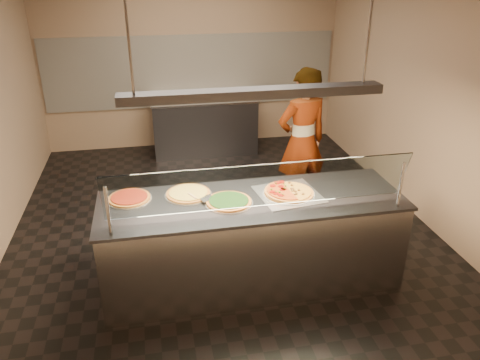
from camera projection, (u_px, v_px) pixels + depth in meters
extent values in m
cube|color=black|center=(222.00, 225.00, 5.85)|extent=(5.00, 6.00, 0.02)
cube|color=#957A60|center=(192.00, 59.00, 7.89)|extent=(5.00, 0.02, 3.00)
cube|color=#957A60|center=(306.00, 259.00, 2.53)|extent=(5.00, 0.02, 3.00)
cube|color=#957A60|center=(424.00, 96.00, 5.65)|extent=(0.02, 6.00, 3.00)
cube|color=silver|center=(193.00, 71.00, 7.95)|extent=(4.90, 0.02, 1.20)
cube|color=#B7B7BC|center=(252.00, 242.00, 4.63)|extent=(2.86, 0.90, 0.90)
cube|color=#414146|center=(252.00, 201.00, 4.43)|extent=(2.90, 0.94, 0.03)
cylinder|color=#B7B7BC|center=(108.00, 211.00, 3.75)|extent=(0.03, 0.03, 0.44)
cylinder|color=#B7B7BC|center=(401.00, 185.00, 4.20)|extent=(0.03, 0.03, 0.44)
cube|color=white|center=(261.00, 186.00, 4.00)|extent=(2.66, 0.18, 0.47)
cube|color=silver|center=(289.00, 194.00, 4.52)|extent=(0.64, 0.64, 0.01)
cylinder|color=silver|center=(289.00, 193.00, 4.52)|extent=(0.51, 0.51, 0.01)
cylinder|color=#6D0C05|center=(282.00, 182.00, 4.65)|extent=(0.06, 0.06, 0.01)
cylinder|color=#6D0C05|center=(277.00, 182.00, 4.63)|extent=(0.06, 0.06, 0.01)
cylinder|color=#6D0C05|center=(281.00, 186.00, 4.56)|extent=(0.06, 0.06, 0.01)
cylinder|color=#6D0C05|center=(273.00, 185.00, 4.57)|extent=(0.06, 0.06, 0.01)
cylinder|color=#6D0C05|center=(284.00, 188.00, 4.51)|extent=(0.06, 0.06, 0.01)
cylinder|color=#6D0C05|center=(282.00, 189.00, 4.49)|extent=(0.06, 0.06, 0.01)
cylinder|color=#6D0C05|center=(272.00, 191.00, 4.45)|extent=(0.06, 0.06, 0.01)
cylinder|color=#6D0C05|center=(276.00, 193.00, 4.42)|extent=(0.06, 0.06, 0.01)
cylinder|color=#6D0C05|center=(281.00, 195.00, 4.38)|extent=(0.06, 0.06, 0.01)
cube|color=#19590F|center=(286.00, 185.00, 4.56)|extent=(0.02, 0.02, 0.01)
cube|color=#19590F|center=(276.00, 183.00, 4.62)|extent=(0.02, 0.02, 0.01)
cube|color=#19590F|center=(285.00, 188.00, 4.51)|extent=(0.02, 0.01, 0.01)
cube|color=#19590F|center=(271.00, 189.00, 4.49)|extent=(0.02, 0.02, 0.01)
cube|color=#19590F|center=(276.00, 192.00, 4.44)|extent=(0.01, 0.02, 0.01)
cube|color=#19590F|center=(279.00, 192.00, 4.44)|extent=(0.01, 0.02, 0.01)
cube|color=#19590F|center=(283.00, 194.00, 4.39)|extent=(0.02, 0.02, 0.01)
sphere|color=#513014|center=(294.00, 194.00, 4.43)|extent=(0.03, 0.03, 0.03)
sphere|color=#513014|center=(296.00, 194.00, 4.45)|extent=(0.03, 0.03, 0.03)
sphere|color=#513014|center=(303.00, 194.00, 4.44)|extent=(0.03, 0.03, 0.03)
sphere|color=#513014|center=(295.00, 191.00, 4.49)|extent=(0.03, 0.03, 0.03)
sphere|color=#513014|center=(292.00, 191.00, 4.50)|extent=(0.03, 0.03, 0.03)
sphere|color=#513014|center=(299.00, 190.00, 4.52)|extent=(0.03, 0.03, 0.03)
sphere|color=#513014|center=(293.00, 190.00, 4.52)|extent=(0.03, 0.03, 0.03)
sphere|color=#513014|center=(293.00, 189.00, 4.54)|extent=(0.03, 0.03, 0.03)
sphere|color=#513014|center=(291.00, 189.00, 4.54)|extent=(0.03, 0.03, 0.03)
sphere|color=#513014|center=(292.00, 185.00, 4.62)|extent=(0.03, 0.03, 0.03)
sphere|color=#513014|center=(289.00, 183.00, 4.67)|extent=(0.03, 0.03, 0.03)
cylinder|color=silver|center=(229.00, 202.00, 4.36)|extent=(0.45, 0.45, 0.01)
cylinder|color=#9A5822|center=(229.00, 201.00, 4.35)|extent=(0.42, 0.42, 0.02)
cylinder|color=black|center=(229.00, 200.00, 4.35)|extent=(0.37, 0.37, 0.01)
cylinder|color=silver|center=(188.00, 194.00, 4.51)|extent=(0.45, 0.45, 0.01)
cylinder|color=#9A5822|center=(188.00, 193.00, 4.51)|extent=(0.42, 0.42, 0.02)
cylinder|color=gold|center=(188.00, 192.00, 4.51)|extent=(0.37, 0.37, 0.01)
cylinder|color=silver|center=(130.00, 199.00, 4.43)|extent=(0.42, 0.42, 0.01)
cylinder|color=#9A5822|center=(129.00, 198.00, 4.43)|extent=(0.39, 0.39, 0.02)
cylinder|color=#6A0809|center=(129.00, 196.00, 4.42)|extent=(0.34, 0.34, 0.01)
cube|color=#B7B7BC|center=(207.00, 198.00, 4.39)|extent=(0.16, 0.16, 0.00)
cylinder|color=tan|center=(192.00, 196.00, 4.42)|extent=(0.08, 0.14, 0.02)
cube|color=#414146|center=(204.00, 126.00, 7.94)|extent=(1.71, 0.70, 0.90)
cube|color=#B7B7BC|center=(204.00, 99.00, 7.75)|extent=(1.75, 0.74, 0.03)
imported|color=#221F2A|center=(302.00, 142.00, 5.83)|extent=(0.76, 0.58, 1.87)
cube|color=#414146|center=(254.00, 93.00, 4.00)|extent=(2.30, 0.18, 0.08)
cylinder|color=#B7B7BC|center=(128.00, 30.00, 3.59)|extent=(0.02, 0.02, 1.01)
cylinder|color=#B7B7BC|center=(370.00, 24.00, 3.94)|extent=(0.02, 0.02, 1.01)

